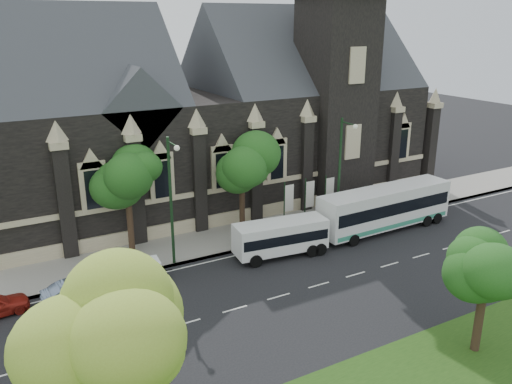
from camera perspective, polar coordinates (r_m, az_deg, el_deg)
ground at (r=32.72m, az=2.47°, el=-11.30°), size 160.00×160.00×0.00m
sidewalk at (r=40.21m, az=-4.63°, el=-5.33°), size 80.00×5.00×0.15m
museum at (r=48.10m, az=-3.95°, el=8.70°), size 40.00×17.70×29.90m
tree_park_near at (r=18.50m, az=-14.97°, el=-14.12°), size 4.42×4.42×8.56m
tree_park_east at (r=28.33m, az=23.75°, el=-7.37°), size 3.40×3.40×6.28m
tree_walk_right at (r=40.69m, az=-1.44°, el=3.58°), size 4.08×4.08×7.80m
tree_walk_left at (r=37.54m, az=-13.70°, el=1.66°), size 3.91×3.91×7.64m
street_lamp_near at (r=41.54m, az=9.25°, el=2.64°), size 0.36×1.88×9.00m
street_lamp_mid at (r=34.93m, az=-9.16°, el=-0.36°), size 0.36×1.88×9.00m
banner_flag_left at (r=41.76m, az=3.43°, el=-0.99°), size 0.90×0.10×4.00m
banner_flag_center at (r=42.81m, az=5.70°, el=-0.56°), size 0.90×0.10×4.00m
banner_flag_right at (r=43.93m, az=7.84°, el=-0.14°), size 0.90×0.10×4.00m
tour_coach at (r=42.95m, az=13.87°, el=-1.64°), size 12.00×3.02×3.48m
shuttle_bus at (r=37.35m, az=2.73°, el=-4.81°), size 6.90×3.04×2.59m
box_trailer at (r=34.74m, az=-11.98°, el=-8.31°), size 2.77×1.63×1.45m
sedan at (r=33.78m, az=-18.96°, el=-10.10°), size 4.05×1.72×1.30m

